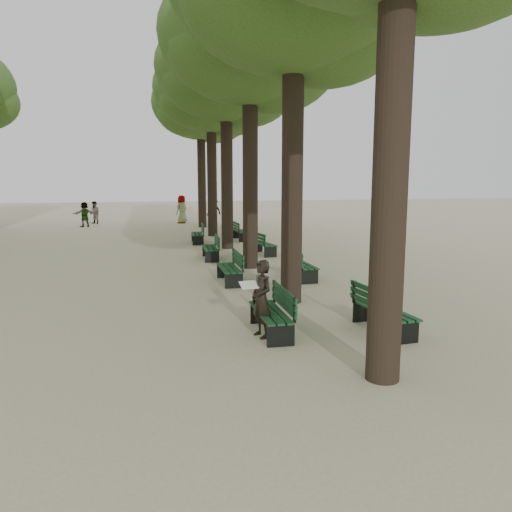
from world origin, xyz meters
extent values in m
plane|color=#BEB790|center=(0.00, 0.00, 0.00)|extent=(120.00, 120.00, 0.00)
cylinder|color=#33261C|center=(1.50, -2.00, 3.75)|extent=(0.52, 0.52, 7.50)
cylinder|color=#33261C|center=(1.50, 3.00, 3.75)|extent=(0.52, 0.52, 7.50)
cylinder|color=#33261C|center=(1.50, 8.00, 3.75)|extent=(0.52, 0.52, 7.50)
ellipsoid|color=#30561D|center=(1.50, 8.00, 7.70)|extent=(6.00, 6.00, 4.50)
cylinder|color=#33261C|center=(1.50, 13.00, 3.75)|extent=(0.52, 0.52, 7.50)
ellipsoid|color=#30561D|center=(1.50, 13.00, 7.70)|extent=(6.00, 6.00, 4.50)
cylinder|color=#33261C|center=(1.50, 18.00, 3.75)|extent=(0.52, 0.52, 7.50)
ellipsoid|color=#30561D|center=(1.50, 18.00, 7.70)|extent=(6.00, 6.00, 4.50)
cylinder|color=#33261C|center=(1.50, 23.00, 3.75)|extent=(0.52, 0.52, 7.50)
ellipsoid|color=#30561D|center=(1.50, 23.00, 7.70)|extent=(6.00, 6.00, 4.50)
cube|color=black|center=(0.35, 0.57, 0.23)|extent=(0.54, 1.81, 0.45)
cube|color=black|center=(0.35, 0.57, 0.45)|extent=(0.56, 1.81, 0.04)
cube|color=black|center=(0.63, 0.57, 0.72)|extent=(0.06, 1.80, 0.40)
cube|color=black|center=(0.35, 5.64, 0.23)|extent=(0.52, 1.80, 0.45)
cube|color=black|center=(0.35, 5.64, 0.45)|extent=(0.54, 1.80, 0.04)
cube|color=black|center=(0.63, 5.64, 0.72)|extent=(0.04, 1.80, 0.40)
cube|color=black|center=(0.35, 10.08, 0.23)|extent=(0.61, 1.82, 0.45)
cube|color=black|center=(0.35, 10.08, 0.45)|extent=(0.63, 1.82, 0.04)
cube|color=black|center=(0.63, 10.07, 0.72)|extent=(0.13, 1.80, 0.40)
cube|color=black|center=(0.35, 15.03, 0.23)|extent=(0.63, 1.83, 0.45)
cube|color=black|center=(0.35, 15.03, 0.45)|extent=(0.65, 1.83, 0.04)
cube|color=black|center=(0.63, 15.02, 0.72)|extent=(0.15, 1.80, 0.40)
cube|color=black|center=(2.65, 0.22, 0.23)|extent=(0.68, 1.84, 0.45)
cube|color=black|center=(2.65, 0.22, 0.45)|extent=(0.70, 1.84, 0.04)
cube|color=black|center=(2.37, 0.19, 0.72)|extent=(0.21, 1.80, 0.40)
cube|color=black|center=(2.65, 5.73, 0.23)|extent=(0.55, 1.81, 0.45)
cube|color=black|center=(2.65, 5.73, 0.45)|extent=(0.57, 1.81, 0.04)
cube|color=black|center=(2.37, 5.73, 0.72)|extent=(0.07, 1.80, 0.40)
cube|color=black|center=(2.65, 10.83, 0.23)|extent=(0.76, 1.85, 0.45)
cube|color=black|center=(2.65, 10.83, 0.45)|extent=(0.78, 1.86, 0.04)
cube|color=black|center=(2.37, 10.80, 0.72)|extent=(0.29, 1.79, 0.40)
cube|color=black|center=(2.65, 15.80, 0.23)|extent=(0.56, 1.81, 0.45)
cube|color=black|center=(2.65, 15.80, 0.45)|extent=(0.58, 1.81, 0.04)
cube|color=black|center=(2.37, 15.79, 0.72)|extent=(0.08, 1.80, 0.40)
imported|color=black|center=(0.15, 0.44, 0.76)|extent=(0.48, 0.67, 1.52)
cube|color=white|center=(-0.10, 0.44, 1.05)|extent=(0.37, 0.29, 0.12)
imported|color=#262628|center=(-5.41, 26.88, 0.77)|extent=(0.76, 0.74, 1.54)
imported|color=#262628|center=(2.55, 25.28, 0.88)|extent=(1.17, 0.84, 1.76)
imported|color=#262628|center=(-5.85, 24.80, 0.80)|extent=(1.41, 1.11, 1.61)
imported|color=#262628|center=(0.42, 26.12, 0.97)|extent=(0.94, 0.94, 1.93)
camera|label=1|loc=(-1.98, -8.74, 3.07)|focal=35.00mm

